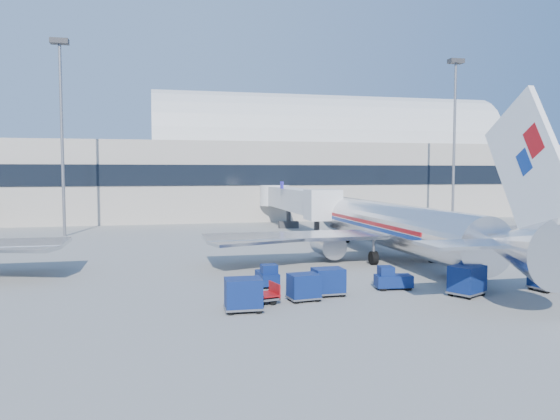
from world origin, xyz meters
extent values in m
plane|color=gray|center=(0.00, 0.00, 0.00)|extent=(260.00, 260.00, 0.00)
cube|color=#B2AA9E|center=(-25.00, 56.00, 6.00)|extent=(170.00, 28.00, 12.00)
cube|color=black|center=(-25.00, 42.05, 7.00)|extent=(170.00, 0.40, 3.00)
cylinder|color=silver|center=(20.00, 56.00, 12.00)|extent=(60.00, 18.00, 18.00)
cylinder|color=silver|center=(10.00, 6.00, 2.90)|extent=(3.80, 28.00, 3.80)
sphere|color=silver|center=(10.00, 20.00, 2.90)|extent=(3.72, 3.72, 3.72)
cone|color=silver|center=(10.00, -11.00, 3.30)|extent=(3.80, 6.00, 3.80)
cube|color=#AB0D12|center=(10.00, 7.00, 3.15)|extent=(3.85, 20.16, 0.32)
cube|color=navy|center=(10.00, 7.00, 2.78)|extent=(3.85, 20.16, 0.32)
cube|color=white|center=(10.00, -11.50, 7.70)|extent=(0.35, 7.79, 8.74)
cube|color=silver|center=(10.00, -10.50, 3.50)|extent=(11.00, 3.00, 0.18)
cube|color=silver|center=(10.00, 5.00, 2.30)|extent=(32.00, 5.00, 0.28)
cylinder|color=#B7B7BC|center=(4.50, 6.50, 1.35)|extent=(2.10, 3.80, 2.10)
cylinder|color=#B7B7BC|center=(15.50, 6.50, 1.35)|extent=(2.10, 3.80, 2.10)
cylinder|color=black|center=(10.00, 17.00, 0.45)|extent=(0.40, 0.90, 0.90)
cube|color=silver|center=(7.60, 30.00, 4.00)|extent=(2.70, 24.00, 2.70)
cube|color=silver|center=(7.60, 17.80, 4.00)|extent=(3.40, 3.20, 3.20)
cylinder|color=silver|center=(7.60, 41.50, 4.00)|extent=(4.40, 4.40, 3.00)
cube|color=#2D2D30|center=(7.60, 20.00, 1.80)|extent=(0.50, 0.50, 3.00)
cube|color=#2D2D30|center=(7.60, 20.00, 0.45)|extent=(2.60, 1.00, 0.90)
cube|color=#2D2D30|center=(7.60, 33.00, 1.80)|extent=(0.50, 0.50, 3.00)
cube|color=#2D2D30|center=(7.60, 33.00, 0.45)|extent=(2.60, 1.00, 0.90)
cube|color=#201C9C|center=(6.00, 30.00, 5.80)|extent=(0.12, 1.40, 0.90)
cylinder|color=slate|center=(-20.00, 30.00, 11.00)|extent=(0.36, 0.36, 22.00)
cube|color=#2D2D30|center=(-20.00, 30.00, 22.30)|extent=(2.00, 1.20, 0.60)
cylinder|color=slate|center=(30.00, 30.00, 11.00)|extent=(0.36, 0.36, 22.00)
cube|color=#2D2D30|center=(30.00, 30.00, 22.30)|extent=(2.00, 1.20, 0.60)
cube|color=#9E9E96|center=(18.00, 2.00, 0.45)|extent=(3.00, 0.55, 0.90)
cube|color=#9E9E96|center=(21.30, 2.00, 0.45)|extent=(3.00, 0.55, 0.90)
cube|color=#0B1C53|center=(5.05, -5.38, 0.55)|extent=(2.41, 1.42, 0.75)
cube|color=#0B1C53|center=(4.55, -5.32, 1.14)|extent=(1.01, 1.10, 0.70)
cylinder|color=black|center=(5.89, -5.03, 0.28)|extent=(0.58, 0.29, 0.56)
cube|color=#0B1C53|center=(11.82, -2.99, 0.60)|extent=(2.77, 2.43, 0.81)
cube|color=#0B1C53|center=(11.37, -2.68, 1.25)|extent=(1.42, 1.45, 0.76)
cylinder|color=black|center=(12.81, -3.07, 0.30)|extent=(0.64, 0.54, 0.61)
cube|color=#0B1C53|center=(-2.58, -2.56, 0.55)|extent=(1.25, 2.35, 0.75)
cube|color=#0B1C53|center=(-2.55, -3.06, 1.15)|extent=(1.04, 0.94, 0.70)
cylinder|color=black|center=(-3.06, -1.79, 0.28)|extent=(0.24, 0.57, 0.56)
cube|color=#0B1C53|center=(0.44, -6.18, 0.95)|extent=(1.86, 1.47, 1.45)
cube|color=slate|center=(0.44, -6.18, 0.22)|extent=(1.96, 1.53, 0.10)
cylinder|color=black|center=(1.11, -5.60, 0.20)|extent=(0.41, 0.18, 0.40)
cube|color=#0B1C53|center=(-1.34, -7.09, 0.90)|extent=(1.85, 1.53, 1.37)
cube|color=slate|center=(-1.34, -7.09, 0.21)|extent=(1.95, 1.59, 0.09)
cylinder|color=black|center=(-0.76, -6.49, 0.19)|extent=(0.39, 0.20, 0.38)
cube|color=#0B1C53|center=(-5.15, -8.73, 1.02)|extent=(1.97, 1.56, 1.55)
cube|color=slate|center=(-5.15, -8.73, 0.24)|extent=(2.08, 1.62, 0.11)
cylinder|color=black|center=(-4.38, -8.16, 0.21)|extent=(0.43, 0.18, 0.43)
cube|color=#0B1C53|center=(8.58, -8.07, 1.05)|extent=(2.48, 2.30, 1.60)
cube|color=slate|center=(8.58, -8.07, 0.24)|extent=(2.60, 2.40, 0.11)
cylinder|color=black|center=(8.96, -7.17, 0.22)|extent=(0.47, 0.37, 0.44)
cube|color=#0B1C53|center=(14.37, -7.86, 1.03)|extent=(2.21, 1.87, 1.57)
cube|color=slate|center=(14.37, -7.86, 0.24)|extent=(2.32, 1.94, 0.11)
cylinder|color=black|center=(15.00, -7.13, 0.22)|extent=(0.46, 0.26, 0.43)
cube|color=slate|center=(-4.07, -7.33, 0.34)|extent=(2.39, 1.87, 0.12)
cube|color=maroon|center=(-4.07, -7.33, 0.53)|extent=(2.40, 1.92, 0.08)
cylinder|color=black|center=(-3.53, -6.66, 0.19)|extent=(0.41, 0.23, 0.39)
camera|label=1|loc=(-9.66, -37.16, 7.46)|focal=35.00mm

